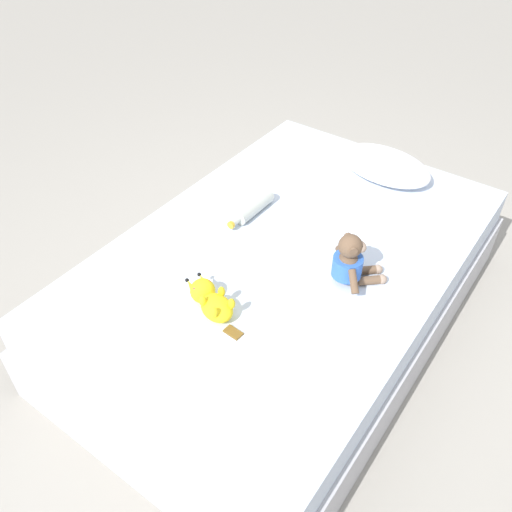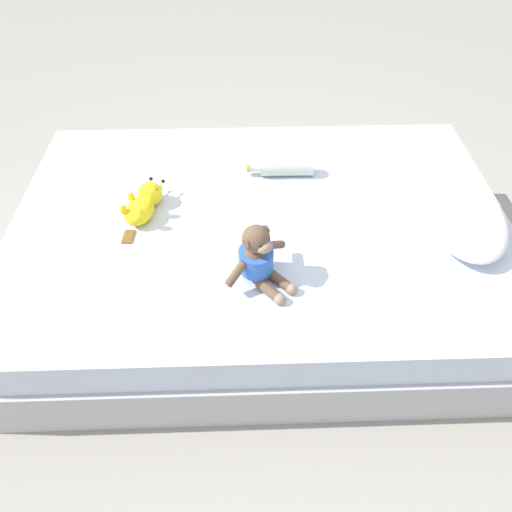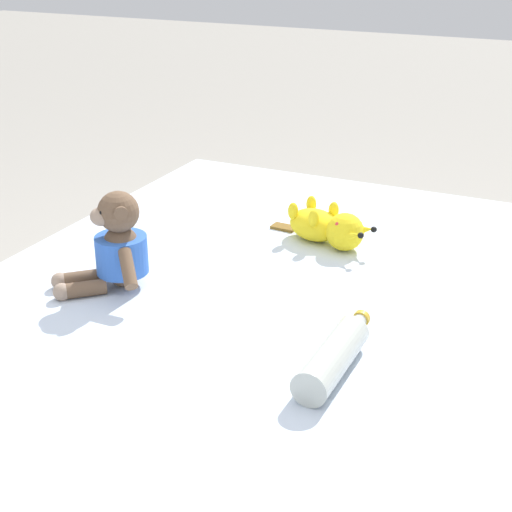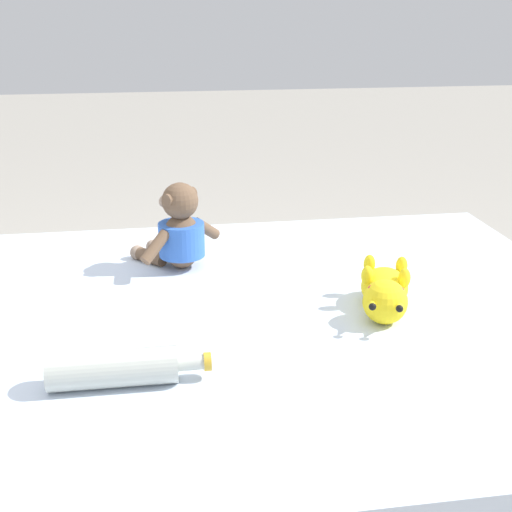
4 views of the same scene
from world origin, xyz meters
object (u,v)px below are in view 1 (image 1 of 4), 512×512
Objects in this scene: plush_monkey at (350,263)px; glass_bottle at (253,207)px; bed at (285,286)px; plush_yellow_creature at (211,300)px; pillow at (385,165)px.

glass_bottle is at bearing 166.37° from plush_monkey.
bed is 6.95× the size of glass_bottle.
pillow is at bearing 84.46° from plush_yellow_creature.
plush_monkey reaches higher than glass_bottle.
plush_monkey is at bearing -74.09° from pillow.
glass_bottle is (-0.36, -0.67, -0.02)m from pillow.
glass_bottle is (-0.27, 0.12, 0.27)m from bed.
pillow is (0.08, 0.79, 0.29)m from bed.
bed is 0.55m from plush_yellow_creature.
plush_yellow_creature is (-0.35, -0.45, -0.05)m from plush_monkey.
plush_yellow_creature reaches higher than glass_bottle.
bed is 3.93× the size of pillow.
plush_monkey is (0.23, -0.81, 0.04)m from pillow.
bed is 6.50× the size of plush_yellow_creature.
glass_bottle is (-0.59, 0.14, -0.06)m from plush_monkey.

